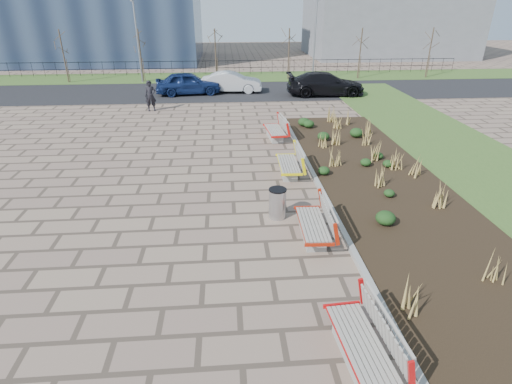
{
  "coord_description": "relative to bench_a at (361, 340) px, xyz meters",
  "views": [
    {
      "loc": [
        0.68,
        -7.71,
        6.08
      ],
      "look_at": [
        1.5,
        3.0,
        0.9
      ],
      "focal_mm": 28.0,
      "sensor_mm": 36.0,
      "label": 1
    }
  ],
  "objects": [
    {
      "name": "planting_curb",
      "position": [
        0.92,
        7.5,
        -0.42
      ],
      "size": [
        0.16,
        18.0,
        0.15
      ],
      "primitive_type": "cube",
      "color": "gray",
      "rests_on": "ground"
    },
    {
      "name": "car_silver",
      "position": [
        -1.84,
        24.17,
        0.23
      ],
      "size": [
        4.43,
        1.83,
        1.43
      ],
      "primitive_type": "imported",
      "rotation": [
        0.0,
        0.0,
        1.49
      ],
      "color": "#B1B4B9",
      "rests_on": "road"
    },
    {
      "name": "building_grey",
      "position": [
        17.0,
        44.5,
        4.5
      ],
      "size": [
        18.0,
        12.0,
        10.0
      ],
      "primitive_type": "cube",
      "color": "slate",
      "rests_on": "ground"
    },
    {
      "name": "car_blue",
      "position": [
        -4.89,
        23.67,
        0.29
      ],
      "size": [
        4.72,
        2.36,
        1.54
      ],
      "primitive_type": "imported",
      "rotation": [
        0.0,
        0.0,
        1.69
      ],
      "color": "#12214E",
      "rests_on": "road"
    },
    {
      "name": "ground",
      "position": [
        -3.0,
        2.5,
        -0.5
      ],
      "size": [
        120.0,
        120.0,
        0.0
      ],
      "primitive_type": "plane",
      "color": "#7C6755",
      "rests_on": "ground"
    },
    {
      "name": "grass_verge_far",
      "position": [
        -3.0,
        30.5,
        -0.48
      ],
      "size": [
        80.0,
        5.0,
        0.04
      ],
      "primitive_type": "cube",
      "color": "#33511E",
      "rests_on": "ground"
    },
    {
      "name": "road",
      "position": [
        -3.0,
        24.5,
        -0.49
      ],
      "size": [
        80.0,
        7.0,
        0.02
      ],
      "primitive_type": "cube",
      "color": "black",
      "rests_on": "ground"
    },
    {
      "name": "railing_fence",
      "position": [
        -3.0,
        32.0,
        0.14
      ],
      "size": [
        44.0,
        0.1,
        1.2
      ],
      "primitive_type": null,
      "color": "black",
      "rests_on": "grass_verge_far"
    },
    {
      "name": "tree_b",
      "position": [
        -9.0,
        29.0,
        1.54
      ],
      "size": [
        1.4,
        1.4,
        4.0
      ],
      "primitive_type": null,
      "color": "#4C3D2D",
      "rests_on": "grass_verge_far"
    },
    {
      "name": "grass_verge_near",
      "position": [
        8.0,
        7.5,
        -0.48
      ],
      "size": [
        5.0,
        38.0,
        0.04
      ],
      "primitive_type": "cube",
      "color": "#33511E",
      "rests_on": "ground"
    },
    {
      "name": "bench_a",
      "position": [
        0.0,
        0.0,
        0.0
      ],
      "size": [
        1.05,
        2.16,
        1.0
      ],
      "primitive_type": null,
      "rotation": [
        0.0,
        0.0,
        0.07
      ],
      "color": "red",
      "rests_on": "ground"
    },
    {
      "name": "pedestrian",
      "position": [
        -6.79,
        19.16,
        0.4
      ],
      "size": [
        0.72,
        0.54,
        1.81
      ],
      "primitive_type": "imported",
      "rotation": [
        0.0,
        0.0,
        0.17
      ],
      "color": "black",
      "rests_on": "ground"
    },
    {
      "name": "tree_d",
      "position": [
        3.0,
        29.0,
        1.54
      ],
      "size": [
        1.4,
        1.4,
        4.0
      ],
      "primitive_type": null,
      "color": "#4C3D2D",
      "rests_on": "grass_verge_far"
    },
    {
      "name": "litter_bin",
      "position": [
        -0.84,
        5.51,
        -0.03
      ],
      "size": [
        0.52,
        0.52,
        0.94
      ],
      "primitive_type": "cylinder",
      "color": "#B2B2B7",
      "rests_on": "ground"
    },
    {
      "name": "tree_a",
      "position": [
        -15.0,
        29.0,
        1.54
      ],
      "size": [
        1.4,
        1.4,
        4.0
      ],
      "primitive_type": null,
      "color": "#4C3D2D",
      "rests_on": "grass_verge_far"
    },
    {
      "name": "tree_e",
      "position": [
        9.0,
        29.0,
        1.54
      ],
      "size": [
        1.4,
        1.4,
        4.0
      ],
      "primitive_type": null,
      "color": "#4C3D2D",
      "rests_on": "grass_verge_far"
    },
    {
      "name": "lamp_west",
      "position": [
        -9.0,
        28.5,
        2.54
      ],
      "size": [
        0.24,
        0.6,
        6.0
      ],
      "primitive_type": null,
      "color": "gray",
      "rests_on": "grass_verge_far"
    },
    {
      "name": "tree_c",
      "position": [
        -3.0,
        29.0,
        1.54
      ],
      "size": [
        1.4,
        1.4,
        4.0
      ],
      "primitive_type": null,
      "color": "#4C3D2D",
      "rests_on": "grass_verge_far"
    },
    {
      "name": "bench_c",
      "position": [
        0.0,
        8.85,
        0.0
      ],
      "size": [
        0.95,
        2.12,
        1.0
      ],
      "primitive_type": null,
      "rotation": [
        0.0,
        0.0,
        -0.02
      ],
      "color": "#FFEB0D",
      "rests_on": "ground"
    },
    {
      "name": "bench_b",
      "position": [
        0.0,
        4.28,
        0.0
      ],
      "size": [
        0.96,
        2.13,
        1.0
      ],
      "primitive_type": null,
      "rotation": [
        0.0,
        0.0,
        -0.03
      ],
      "color": "#AF210B",
      "rests_on": "ground"
    },
    {
      "name": "bench_d",
      "position": [
        0.0,
        13.23,
        0.0
      ],
      "size": [
        1.08,
        2.17,
        1.0
      ],
      "primitive_type": null,
      "rotation": [
        0.0,
        0.0,
        0.09
      ],
      "color": "red",
      "rests_on": "ground"
    },
    {
      "name": "planting_bed",
      "position": [
        3.25,
        7.5,
        -0.45
      ],
      "size": [
        4.5,
        18.0,
        0.1
      ],
      "primitive_type": "cube",
      "color": "black",
      "rests_on": "ground"
    },
    {
      "name": "tree_f",
      "position": [
        15.0,
        29.0,
        1.54
      ],
      "size": [
        1.4,
        1.4,
        4.0
      ],
      "primitive_type": null,
      "color": "#4C3D2D",
      "rests_on": "grass_verge_far"
    },
    {
      "name": "car_black",
      "position": [
        4.68,
        22.66,
        0.3
      ],
      "size": [
        5.43,
        2.3,
        1.56
      ],
      "primitive_type": "imported",
      "rotation": [
        0.0,
        0.0,
        1.55
      ],
      "color": "black",
      "rests_on": "road"
    },
    {
      "name": "lamp_east",
      "position": [
        5.0,
        28.5,
        2.54
      ],
      "size": [
        0.24,
        0.6,
        6.0
      ],
      "primitive_type": null,
      "color": "gray",
      "rests_on": "grass_verge_far"
    }
  ]
}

